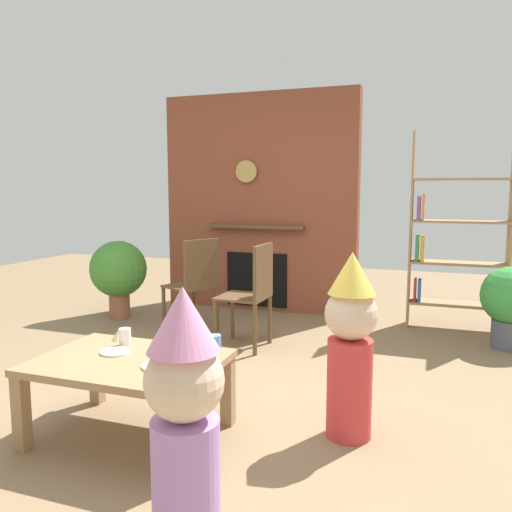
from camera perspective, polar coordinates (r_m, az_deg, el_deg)
name	(u,v)px	position (r m, az deg, el deg)	size (l,w,h in m)	color
ground_plane	(213,404)	(3.38, -4.85, -16.21)	(12.00, 12.00, 0.00)	#846B4C
brick_fireplace_feature	(260,204)	(5.73, 0.39, 5.83)	(2.20, 0.28, 2.40)	brown
bookshelf	(452,239)	(5.24, 21.10, 1.81)	(0.90, 0.28, 1.90)	#9E7A51
coffee_table	(129,371)	(2.92, -14.02, -12.35)	(0.99, 0.72, 0.44)	#9E7A51
paper_cup_near_left	(125,337)	(3.13, -14.44, -8.75)	(0.07, 0.07, 0.10)	silver
paper_cup_near_right	(215,343)	(2.93, -4.60, -9.70)	(0.07, 0.07, 0.10)	#669EE0
paper_cup_center	(185,368)	(2.55, -7.98, -12.33)	(0.06, 0.06, 0.10)	silver
paper_plate_front	(115,352)	(3.02, -15.47, -10.29)	(0.17, 0.17, 0.01)	white
paper_plate_rear	(162,366)	(2.74, -10.42, -11.97)	(0.21, 0.21, 0.01)	white
birthday_cake_slice	(119,334)	(3.25, -15.04, -8.46)	(0.10, 0.10, 0.07)	#EAC68C
table_fork	(161,350)	(3.01, -10.54, -10.27)	(0.15, 0.02, 0.01)	silver
child_with_cone_hat	(185,422)	(1.90, -7.95, -17.87)	(0.28, 0.28, 1.03)	#B27FCC
child_in_pink	(350,341)	(2.84, 10.52, -9.30)	(0.28, 0.28, 1.03)	#D13838
dining_chair_left	(196,280)	(4.82, -6.75, -2.68)	(0.53, 0.53, 0.90)	brown
dining_chair_middle	(253,289)	(4.33, -0.34, -3.76)	(0.41, 0.41, 0.90)	brown
potted_plant_tall	(511,301)	(4.85, 26.61, -4.54)	(0.50, 0.50, 0.71)	#4C5660
potted_plant_short	(118,271)	(5.55, -15.14, -1.62)	(0.59, 0.59, 0.82)	#9E5B42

